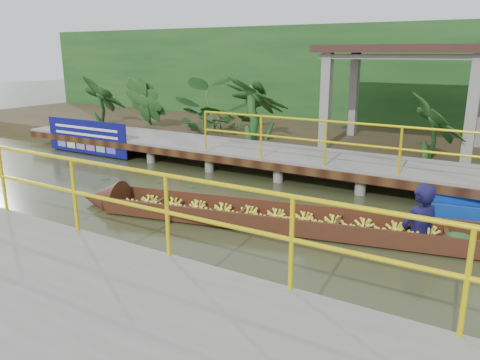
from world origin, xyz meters
The scene contains 9 objects.
ground centered at (0.00, 0.00, 0.00)m, with size 80.00×80.00×0.00m, color #30371B.
land_strip centered at (0.00, 7.50, 0.23)m, with size 30.00×8.00×0.45m, color #352D1A.
far_dock centered at (0.02, 3.43, 0.48)m, with size 16.00×2.06×1.66m.
near_dock centered at (1.00, -4.20, 0.30)m, with size 18.00×2.40×1.73m.
pavilion centered at (3.00, 6.30, 2.82)m, with size 4.40×3.00×3.00m.
foliage_backdrop centered at (0.00, 10.00, 2.00)m, with size 30.00×0.80×4.00m, color #144119.
vendor_boat centered at (2.98, 0.19, 0.31)m, with size 8.57×2.60×2.24m.
blue_banner centered at (-5.34, 2.48, 0.56)m, with size 3.28×0.04×1.02m.
tropical_plants centered at (-1.23, 5.30, 1.51)m, with size 14.70×1.70×2.12m.
Camera 1 is at (5.80, -7.04, 3.01)m, focal length 35.00 mm.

